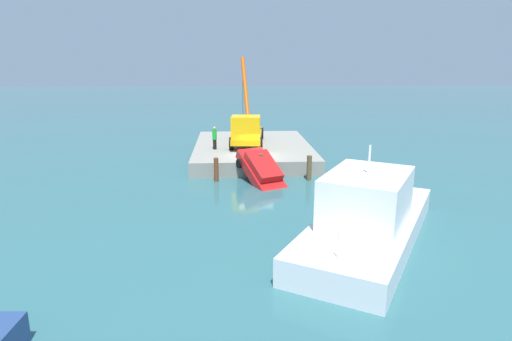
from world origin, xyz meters
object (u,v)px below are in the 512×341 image
at_px(moored_yacht, 377,216).
at_px(salvaged_car, 263,173).
at_px(crane_truck, 247,129).
at_px(dock_worker, 215,138).

bearing_deg(moored_yacht, salvaged_car, -147.99).
height_order(crane_truck, dock_worker, crane_truck).
xyz_separation_m(dock_worker, moored_yacht, (14.00, 8.33, -1.43)).
relative_size(crane_truck, moored_yacht, 0.80).
bearing_deg(crane_truck, salvaged_car, 6.15).
bearing_deg(dock_worker, moored_yacht, 30.74).
xyz_separation_m(dock_worker, salvaged_car, (6.04, 3.35, -1.28)).
height_order(dock_worker, salvaged_car, dock_worker).
xyz_separation_m(crane_truck, salvaged_car, (7.29, 0.79, -1.75)).
relative_size(crane_truck, dock_worker, 6.10).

